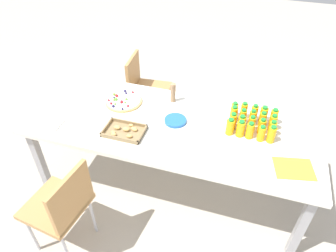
{
  "coord_description": "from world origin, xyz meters",
  "views": [
    {
      "loc": [
        -0.54,
        1.83,
        2.3
      ],
      "look_at": [
        0.01,
        0.06,
        0.77
      ],
      "focal_mm": 33.0,
      "sensor_mm": 36.0,
      "label": 1
    }
  ],
  "objects_px": {
    "juice_bottle_8": "(243,117)",
    "napkin_stack": "(52,124)",
    "juice_bottle_2": "(254,113)",
    "juice_bottle_17": "(250,131)",
    "juice_bottle_3": "(244,111)",
    "paper_folder": "(294,169)",
    "juice_bottle_5": "(273,123)",
    "juice_bottle_12": "(251,124)",
    "chair_near_right": "(144,86)",
    "juice_bottle_10": "(272,129)",
    "juice_bottle_13": "(242,123)",
    "juice_bottle_1": "(263,115)",
    "cardboard_tube": "(173,93)",
    "chair_far_right": "(62,205)",
    "juice_bottle_16": "(261,134)",
    "juice_bottle_4": "(234,110)",
    "juice_bottle_14": "(233,121)",
    "snack_tray": "(124,131)",
    "juice_bottle_9": "(234,115)",
    "juice_bottle_0": "(274,117)",
    "juice_bottle_19": "(230,127)",
    "plate_stack": "(175,120)",
    "juice_bottle_11": "(262,127)",
    "party_table": "(171,129)",
    "juice_bottle_15": "(272,134)",
    "fruit_pizza": "(123,101)",
    "juice_bottle_6": "(262,120)",
    "juice_bottle_18": "(241,129)"
  },
  "relations": [
    {
      "from": "juice_bottle_1",
      "to": "plate_stack",
      "type": "relative_size",
      "value": 0.81
    },
    {
      "from": "chair_far_right",
      "to": "juice_bottle_10",
      "type": "height_order",
      "value": "juice_bottle_10"
    },
    {
      "from": "juice_bottle_9",
      "to": "paper_folder",
      "type": "distance_m",
      "value": 0.61
    },
    {
      "from": "juice_bottle_3",
      "to": "fruit_pizza",
      "type": "distance_m",
      "value": 1.02
    },
    {
      "from": "juice_bottle_0",
      "to": "juice_bottle_5",
      "type": "height_order",
      "value": "same"
    },
    {
      "from": "juice_bottle_18",
      "to": "juice_bottle_17",
      "type": "bearing_deg",
      "value": 179.04
    },
    {
      "from": "juice_bottle_6",
      "to": "juice_bottle_19",
      "type": "height_order",
      "value": "juice_bottle_6"
    },
    {
      "from": "snack_tray",
      "to": "plate_stack",
      "type": "relative_size",
      "value": 1.76
    },
    {
      "from": "juice_bottle_3",
      "to": "juice_bottle_15",
      "type": "height_order",
      "value": "juice_bottle_3"
    },
    {
      "from": "juice_bottle_3",
      "to": "juice_bottle_13",
      "type": "bearing_deg",
      "value": 90.75
    },
    {
      "from": "chair_near_right",
      "to": "juice_bottle_11",
      "type": "distance_m",
      "value": 1.47
    },
    {
      "from": "juice_bottle_3",
      "to": "juice_bottle_17",
      "type": "relative_size",
      "value": 1.07
    },
    {
      "from": "juice_bottle_5",
      "to": "juice_bottle_12",
      "type": "xyz_separation_m",
      "value": [
        0.15,
        0.07,
        0.0
      ]
    },
    {
      "from": "juice_bottle_9",
      "to": "cardboard_tube",
      "type": "height_order",
      "value": "cardboard_tube"
    },
    {
      "from": "juice_bottle_14",
      "to": "juice_bottle_17",
      "type": "height_order",
      "value": "juice_bottle_14"
    },
    {
      "from": "juice_bottle_8",
      "to": "napkin_stack",
      "type": "height_order",
      "value": "juice_bottle_8"
    },
    {
      "from": "juice_bottle_0",
      "to": "juice_bottle_13",
      "type": "height_order",
      "value": "juice_bottle_0"
    },
    {
      "from": "juice_bottle_8",
      "to": "paper_folder",
      "type": "bearing_deg",
      "value": 136.08
    },
    {
      "from": "juice_bottle_10",
      "to": "juice_bottle_0",
      "type": "bearing_deg",
      "value": -91.77
    },
    {
      "from": "party_table",
      "to": "juice_bottle_17",
      "type": "distance_m",
      "value": 0.62
    },
    {
      "from": "juice_bottle_14",
      "to": "snack_tray",
      "type": "relative_size",
      "value": 0.46
    },
    {
      "from": "juice_bottle_12",
      "to": "juice_bottle_15",
      "type": "distance_m",
      "value": 0.17
    },
    {
      "from": "chair_far_right",
      "to": "chair_near_right",
      "type": "height_order",
      "value": "same"
    },
    {
      "from": "juice_bottle_10",
      "to": "juice_bottle_13",
      "type": "distance_m",
      "value": 0.23
    },
    {
      "from": "juice_bottle_0",
      "to": "juice_bottle_12",
      "type": "relative_size",
      "value": 0.96
    },
    {
      "from": "juice_bottle_19",
      "to": "plate_stack",
      "type": "relative_size",
      "value": 0.79
    },
    {
      "from": "juice_bottle_2",
      "to": "juice_bottle_16",
      "type": "height_order",
      "value": "juice_bottle_2"
    },
    {
      "from": "juice_bottle_1",
      "to": "juice_bottle_13",
      "type": "bearing_deg",
      "value": 44.64
    },
    {
      "from": "plate_stack",
      "to": "cardboard_tube",
      "type": "xyz_separation_m",
      "value": [
        0.1,
        -0.27,
        0.07
      ]
    },
    {
      "from": "juice_bottle_8",
      "to": "juice_bottle_13",
      "type": "height_order",
      "value": "juice_bottle_8"
    },
    {
      "from": "juice_bottle_13",
      "to": "juice_bottle_15",
      "type": "bearing_deg",
      "value": 161.67
    },
    {
      "from": "juice_bottle_2",
      "to": "juice_bottle_17",
      "type": "relative_size",
      "value": 1.06
    },
    {
      "from": "juice_bottle_12",
      "to": "juice_bottle_17",
      "type": "bearing_deg",
      "value": 87.88
    },
    {
      "from": "juice_bottle_2",
      "to": "juice_bottle_10",
      "type": "relative_size",
      "value": 1.07
    },
    {
      "from": "juice_bottle_0",
      "to": "napkin_stack",
      "type": "height_order",
      "value": "juice_bottle_0"
    },
    {
      "from": "juice_bottle_9",
      "to": "juice_bottle_17",
      "type": "height_order",
      "value": "juice_bottle_9"
    },
    {
      "from": "chair_far_right",
      "to": "juice_bottle_12",
      "type": "bearing_deg",
      "value": -45.17
    },
    {
      "from": "chair_near_right",
      "to": "plate_stack",
      "type": "distance_m",
      "value": 1.01
    },
    {
      "from": "juice_bottle_4",
      "to": "snack_tray",
      "type": "distance_m",
      "value": 0.89
    },
    {
      "from": "juice_bottle_1",
      "to": "cardboard_tube",
      "type": "height_order",
      "value": "cardboard_tube"
    },
    {
      "from": "juice_bottle_4",
      "to": "juice_bottle_12",
      "type": "distance_m",
      "value": 0.21
    },
    {
      "from": "juice_bottle_2",
      "to": "juice_bottle_11",
      "type": "xyz_separation_m",
      "value": [
        -0.07,
        0.14,
        -0.01
      ]
    },
    {
      "from": "juice_bottle_17",
      "to": "plate_stack",
      "type": "distance_m",
      "value": 0.58
    },
    {
      "from": "chair_far_right",
      "to": "juice_bottle_15",
      "type": "height_order",
      "value": "juice_bottle_15"
    },
    {
      "from": "chair_near_right",
      "to": "juice_bottle_3",
      "type": "bearing_deg",
      "value": 57.21
    },
    {
      "from": "juice_bottle_12",
      "to": "napkin_stack",
      "type": "height_order",
      "value": "juice_bottle_12"
    },
    {
      "from": "juice_bottle_12",
      "to": "juice_bottle_1",
      "type": "bearing_deg",
      "value": -117.18
    },
    {
      "from": "juice_bottle_3",
      "to": "paper_folder",
      "type": "height_order",
      "value": "juice_bottle_3"
    },
    {
      "from": "juice_bottle_16",
      "to": "fruit_pizza",
      "type": "height_order",
      "value": "juice_bottle_16"
    },
    {
      "from": "juice_bottle_2",
      "to": "juice_bottle_11",
      "type": "height_order",
      "value": "juice_bottle_2"
    }
  ]
}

